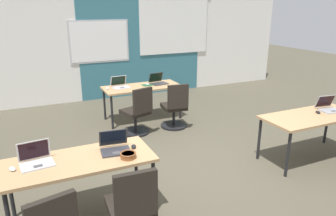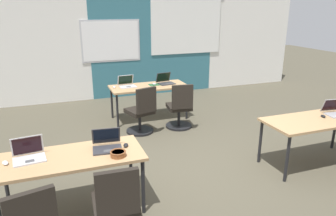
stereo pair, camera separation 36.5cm
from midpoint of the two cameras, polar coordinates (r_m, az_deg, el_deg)
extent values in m
plane|color=#4C4738|center=(4.95, 6.33, -10.02)|extent=(24.00, 24.00, 0.00)
cube|color=silver|center=(8.39, -6.33, 11.62)|extent=(10.00, 0.20, 2.80)
cube|color=#336B7A|center=(8.49, -1.29, 11.80)|extent=(3.32, 0.01, 2.80)
cube|color=#B7B7BC|center=(8.18, -8.97, 11.84)|extent=(1.48, 0.02, 1.04)
cube|color=white|center=(8.18, -8.96, 11.83)|extent=(1.40, 0.02, 0.96)
cube|color=white|center=(8.77, 4.60, 14.92)|extent=(2.00, 0.02, 1.59)
cube|color=tan|center=(3.68, -14.33, -8.67)|extent=(1.60, 0.70, 0.04)
cylinder|color=black|center=(3.72, -1.61, -14.08)|extent=(0.04, 0.04, 0.68)
cylinder|color=black|center=(4.13, -24.89, -12.41)|extent=(0.04, 0.04, 0.68)
cylinder|color=black|center=(4.22, -4.25, -9.98)|extent=(0.04, 0.04, 0.68)
cube|color=tan|center=(5.24, 27.09, -1.99)|extent=(1.60, 0.70, 0.04)
cylinder|color=black|center=(4.68, 22.82, -8.48)|extent=(0.04, 0.04, 0.68)
cylinder|color=black|center=(5.09, 18.31, -5.82)|extent=(0.04, 0.04, 0.68)
cylinder|color=black|center=(6.08, 29.40, -3.38)|extent=(0.04, 0.04, 0.68)
cube|color=tan|center=(6.61, -1.90, 3.86)|extent=(1.60, 0.70, 0.04)
cylinder|color=black|center=(6.25, -7.45, -0.58)|extent=(0.04, 0.04, 0.68)
cylinder|color=black|center=(6.71, 4.96, 0.80)|extent=(0.04, 0.04, 0.68)
cylinder|color=black|center=(6.81, -8.59, 0.93)|extent=(0.04, 0.04, 0.68)
cylinder|color=black|center=(7.23, 2.96, 2.13)|extent=(0.04, 0.04, 0.68)
cube|color=silver|center=(6.53, -5.66, 3.84)|extent=(0.35, 0.25, 0.02)
cube|color=#4C4C4F|center=(6.48, -5.51, 3.83)|extent=(0.09, 0.07, 0.00)
cube|color=silver|center=(6.64, -6.12, 5.07)|extent=(0.34, 0.11, 0.21)
cube|color=black|center=(6.64, -6.11, 5.08)|extent=(0.30, 0.09, 0.18)
ellipsoid|color=silver|center=(6.49, -8.08, 3.74)|extent=(0.07, 0.11, 0.03)
cylinder|color=black|center=(6.10, -3.36, -4.13)|extent=(0.52, 0.52, 0.04)
cylinder|color=black|center=(6.04, -3.40, -2.46)|extent=(0.06, 0.06, 0.34)
cube|color=black|center=(5.97, -3.43, -0.57)|extent=(0.55, 0.55, 0.08)
cube|color=black|center=(5.69, -2.09, 1.36)|extent=(0.40, 0.17, 0.46)
sphere|color=black|center=(6.29, -4.55, -3.47)|extent=(0.04, 0.04, 0.04)
sphere|color=black|center=(6.16, -1.26, -3.86)|extent=(0.04, 0.04, 0.04)
sphere|color=black|center=(5.94, -4.77, -4.81)|extent=(0.04, 0.04, 0.04)
cube|color=#333338|center=(3.72, -8.09, -7.48)|extent=(0.35, 0.27, 0.02)
cube|color=#4C4C4F|center=(3.67, -8.02, -7.68)|extent=(0.10, 0.07, 0.00)
cube|color=#333338|center=(3.81, -8.40, -4.99)|extent=(0.34, 0.11, 0.21)
cube|color=black|center=(3.80, -8.39, -5.00)|extent=(0.30, 0.10, 0.18)
ellipsoid|color=black|center=(3.79, -4.87, -6.73)|extent=(0.08, 0.11, 0.03)
cube|color=black|center=(3.34, -6.28, -16.75)|extent=(0.46, 0.46, 0.08)
cube|color=black|center=(2.98, -5.51, -15.13)|extent=(0.40, 0.08, 0.46)
cube|color=#333338|center=(6.75, 1.30, 4.40)|extent=(0.36, 0.28, 0.02)
cube|color=#4C4C4F|center=(6.71, 1.53, 4.39)|extent=(0.10, 0.07, 0.00)
cube|color=#333338|center=(6.86, 0.67, 5.58)|extent=(0.34, 0.13, 0.21)
cube|color=black|center=(6.85, 0.69, 5.58)|extent=(0.30, 0.11, 0.18)
cube|color=#23512D|center=(6.69, -0.95, 4.20)|extent=(0.22, 0.19, 0.00)
ellipsoid|color=silver|center=(6.68, -0.95, 4.36)|extent=(0.08, 0.11, 0.03)
cylinder|color=black|center=(6.35, 3.59, -3.23)|extent=(0.52, 0.52, 0.04)
cylinder|color=black|center=(6.29, 3.63, -1.61)|extent=(0.06, 0.06, 0.34)
cube|color=black|center=(6.22, 3.66, 0.21)|extent=(0.49, 0.49, 0.08)
cube|color=black|center=(5.91, 4.40, 1.98)|extent=(0.40, 0.11, 0.46)
sphere|color=black|center=(6.56, 3.02, -2.49)|extent=(0.04, 0.04, 0.04)
sphere|color=black|center=(6.35, 5.71, -3.27)|extent=(0.04, 0.04, 0.04)
sphere|color=black|center=(6.23, 1.81, -3.61)|extent=(0.04, 0.04, 0.04)
cube|color=silver|center=(3.69, -21.10, -8.76)|extent=(0.35, 0.27, 0.02)
cube|color=#4C4C4F|center=(3.64, -21.03, -8.96)|extent=(0.10, 0.07, 0.00)
cube|color=silver|center=(3.77, -21.53, -6.32)|extent=(0.33, 0.08, 0.22)
cube|color=black|center=(3.76, -21.52, -6.35)|extent=(0.30, 0.06, 0.19)
ellipsoid|color=silver|center=(3.71, -24.79, -9.01)|extent=(0.09, 0.11, 0.03)
cube|color=#9E9EA3|center=(5.63, 29.10, 0.46)|extent=(0.34, 0.13, 0.21)
cube|color=black|center=(5.62, 29.14, 0.47)|extent=(0.30, 0.11, 0.18)
ellipsoid|color=black|center=(5.36, 27.95, -1.33)|extent=(0.08, 0.11, 0.03)
cylinder|color=brown|center=(3.56, -6.08, -8.30)|extent=(0.17, 0.17, 0.05)
torus|color=brown|center=(3.54, -6.09, -7.90)|extent=(0.18, 0.18, 0.02)
cylinder|color=gold|center=(3.55, -6.09, -7.99)|extent=(0.14, 0.14, 0.01)
camera|label=1|loc=(0.18, -87.86, 0.70)|focal=33.82mm
camera|label=2|loc=(0.18, 92.14, -0.70)|focal=33.82mm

